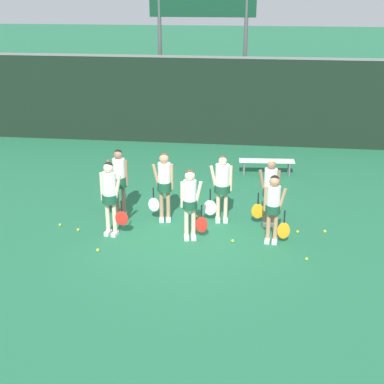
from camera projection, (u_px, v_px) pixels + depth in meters
name	position (u px, v px, depth m)	size (l,w,h in m)	color
ground_plane	(190.00, 229.00, 12.91)	(140.00, 140.00, 0.00)	#216642
fence_windscreen	(216.00, 101.00, 19.25)	(60.00, 0.08, 3.19)	black
scoreboard	(202.00, 10.00, 19.22)	(3.86, 0.15, 5.95)	#515156
bench_courtside	(267.00, 162.00, 16.51)	(1.72, 0.48, 0.46)	silver
player_0	(110.00, 192.00, 12.25)	(0.65, 0.37, 1.79)	beige
player_1	(190.00, 199.00, 12.08)	(0.62, 0.34, 1.68)	beige
player_2	(274.00, 203.00, 11.92)	(0.62, 0.34, 1.61)	tan
player_3	(119.00, 178.00, 13.30)	(0.64, 0.36, 1.75)	#8C664C
player_4	(164.00, 181.00, 13.01)	(0.62, 0.35, 1.76)	tan
player_5	(222.00, 183.00, 13.00)	(0.69, 0.39, 1.70)	beige
player_6	(270.00, 188.00, 12.78)	(0.65, 0.36, 1.68)	#8C664C
tennis_ball_0	(307.00, 259.00, 11.44)	(0.06, 0.06, 0.06)	#CCE033
tennis_ball_1	(117.00, 198.00, 14.68)	(0.07, 0.07, 0.07)	#CCE033
tennis_ball_2	(233.00, 241.00, 12.24)	(0.07, 0.07, 0.07)	#CCE033
tennis_ball_3	(298.00, 232.00, 12.70)	(0.07, 0.07, 0.07)	#CCE033
tennis_ball_4	(197.00, 217.00, 13.52)	(0.07, 0.07, 0.07)	#CCE033
tennis_ball_5	(60.00, 225.00, 13.06)	(0.07, 0.07, 0.07)	#CCE033
tennis_ball_6	(78.00, 230.00, 12.79)	(0.07, 0.07, 0.07)	#CCE033
tennis_ball_7	(325.00, 231.00, 12.71)	(0.07, 0.07, 0.07)	#CCE033
tennis_ball_8	(98.00, 250.00, 11.81)	(0.07, 0.07, 0.07)	#CCE033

